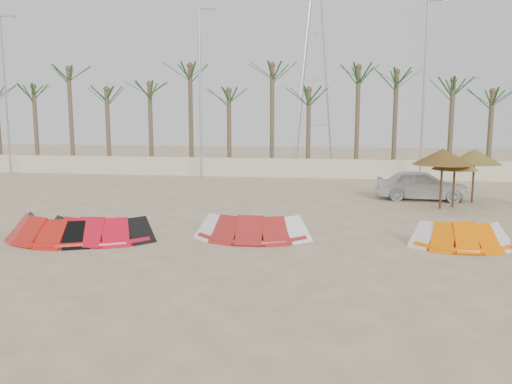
% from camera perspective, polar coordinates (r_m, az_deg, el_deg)
% --- Properties ---
extents(ground, '(120.00, 120.00, 0.00)m').
position_cam_1_polar(ground, '(12.97, -4.39, -9.52)').
color(ground, beige).
rests_on(ground, ground).
extents(boundary_wall, '(60.00, 0.30, 1.30)m').
position_cam_1_polar(boundary_wall, '(34.27, 4.37, 2.75)').
color(boundary_wall, beige).
rests_on(boundary_wall, ground).
extents(palm_line, '(52.00, 4.00, 7.70)m').
position_cam_1_polar(palm_line, '(35.64, 5.79, 12.27)').
color(palm_line, brown).
rests_on(palm_line, ground).
extents(lamp_a, '(1.25, 0.14, 11.00)m').
position_cam_1_polar(lamp_a, '(39.40, -26.68, 10.08)').
color(lamp_a, '#A5A8AD').
rests_on(lamp_a, ground).
extents(lamp_b, '(1.25, 0.14, 11.00)m').
position_cam_1_polar(lamp_b, '(33.26, -6.34, 11.38)').
color(lamp_b, '#A5A8AD').
rests_on(lamp_b, ground).
extents(lamp_c, '(1.25, 0.14, 11.00)m').
position_cam_1_polar(lamp_c, '(32.43, 18.71, 11.08)').
color(lamp_c, '#A5A8AD').
rests_on(lamp_c, ground).
extents(pylon, '(3.00, 3.00, 14.00)m').
position_cam_1_polar(pylon, '(40.23, 6.53, 2.62)').
color(pylon, '#A5A8AD').
rests_on(pylon, ground).
extents(kite_red_left, '(3.96, 2.59, 0.90)m').
position_cam_1_polar(kite_red_left, '(17.95, -22.28, -3.70)').
color(kite_red_left, red).
rests_on(kite_red_left, ground).
extents(kite_red_mid, '(3.74, 1.87, 0.90)m').
position_cam_1_polar(kite_red_mid, '(17.40, -17.29, -3.82)').
color(kite_red_mid, red).
rests_on(kite_red_mid, ground).
extents(kite_red_right, '(3.73, 1.62, 0.90)m').
position_cam_1_polar(kite_red_right, '(16.88, -0.28, -3.80)').
color(kite_red_right, '#A7211E').
rests_on(kite_red_right, ground).
extents(kite_orange, '(3.05, 1.59, 0.90)m').
position_cam_1_polar(kite_orange, '(16.97, 22.27, -4.38)').
color(kite_orange, '#FF6C00').
rests_on(kite_orange, ground).
extents(parasol_left, '(2.61, 2.61, 2.68)m').
position_cam_1_polar(parasol_left, '(23.49, 20.55, 3.78)').
color(parasol_left, '#4C331E').
rests_on(parasol_left, ground).
extents(parasol_mid, '(2.02, 2.02, 2.42)m').
position_cam_1_polar(parasol_mid, '(24.17, 21.79, 3.20)').
color(parasol_mid, '#4C331E').
rests_on(parasol_mid, ground).
extents(parasol_right, '(2.47, 2.47, 2.56)m').
position_cam_1_polar(parasol_right, '(25.92, 23.71, 3.72)').
color(parasol_right, '#4C331E').
rests_on(parasol_right, ground).
extents(car, '(4.48, 2.05, 1.49)m').
position_cam_1_polar(car, '(25.99, 18.35, 0.78)').
color(car, silver).
rests_on(car, ground).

